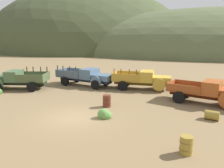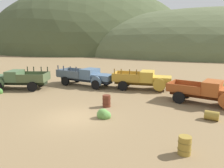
{
  "view_description": "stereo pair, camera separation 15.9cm",
  "coord_description": "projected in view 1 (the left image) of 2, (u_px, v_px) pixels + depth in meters",
  "views": [
    {
      "loc": [
        5.9,
        -12.62,
        5.18
      ],
      "look_at": [
        1.16,
        5.43,
        1.21
      ],
      "focal_mm": 35.19,
      "sensor_mm": 36.0,
      "label": 1
    },
    {
      "loc": [
        6.05,
        -12.58,
        5.18
      ],
      "look_at": [
        1.16,
        5.43,
        1.21
      ],
      "focal_mm": 35.19,
      "sensor_mm": 36.0,
      "label": 2
    }
  ],
  "objects": [
    {
      "name": "bush_lone_scrub",
      "position": [
        130.0,
        81.0,
        25.31
      ],
      "size": [
        0.98,
        0.85,
        0.76
      ],
      "color": "olive",
      "rests_on": "ground"
    },
    {
      "name": "ground_plane",
      "position": [
        74.0,
        118.0,
        14.48
      ],
      "size": [
        300.0,
        300.0,
        0.0
      ],
      "primitive_type": "plane",
      "color": "olive"
    },
    {
      "name": "truck_weathered_green",
      "position": [
        16.0,
        79.0,
        22.31
      ],
      "size": [
        5.93,
        3.47,
        2.16
      ],
      "rotation": [
        0.0,
        0.0,
        3.37
      ],
      "color": "#232B1B",
      "rests_on": "ground"
    },
    {
      "name": "truck_oxide_orange",
      "position": [
        210.0,
        92.0,
        17.22
      ],
      "size": [
        6.0,
        3.88,
        1.89
      ],
      "rotation": [
        0.0,
        0.0,
        -0.34
      ],
      "color": "#51220D",
      "rests_on": "ground"
    },
    {
      "name": "hill_far_right",
      "position": [
        91.0,
        49.0,
        101.37
      ],
      "size": [
        87.54,
        88.66,
        52.28
      ],
      "primitive_type": "ellipsoid",
      "color": "#424C2D",
      "rests_on": "ground"
    },
    {
      "name": "bush_back_edge",
      "position": [
        221.0,
        90.0,
        20.54
      ],
      "size": [
        1.37,
        1.15,
        1.31
      ],
      "color": "#3D702D",
      "rests_on": "ground"
    },
    {
      "name": "oil_drum_spare",
      "position": [
        186.0,
        145.0,
        9.87
      ],
      "size": [
        0.62,
        0.62,
        0.86
      ],
      "color": "olive",
      "rests_on": "ground"
    },
    {
      "name": "oil_drum_by_truck",
      "position": [
        107.0,
        101.0,
        16.64
      ],
      "size": [
        0.65,
        0.65,
        0.91
      ],
      "color": "#5B2819",
      "rests_on": "ground"
    },
    {
      "name": "hill_far_left",
      "position": [
        211.0,
        53.0,
        73.05
      ],
      "size": [
        110.5,
        59.69,
        28.91
      ],
      "primitive_type": "ellipsoid",
      "color": "#56603D",
      "rests_on": "ground"
    },
    {
      "name": "truck_chalk_blue",
      "position": [
        89.0,
        77.0,
        23.74
      ],
      "size": [
        6.81,
        3.58,
        2.16
      ],
      "rotation": [
        0.0,
        0.0,
        -0.24
      ],
      "color": "#262D39",
      "rests_on": "ground"
    },
    {
      "name": "bush_between_trucks",
      "position": [
        105.0,
        115.0,
        14.36
      ],
      "size": [
        0.95,
        0.73,
        0.8
      ],
      "color": "#5B8E42",
      "rests_on": "ground"
    },
    {
      "name": "truck_faded_yellow",
      "position": [
        145.0,
        79.0,
        22.2
      ],
      "size": [
        5.79,
        2.52,
        2.16
      ],
      "rotation": [
        0.0,
        0.0,
        0.0
      ],
      "color": "brown",
      "rests_on": "ground"
    },
    {
      "name": "oil_drum_tipped",
      "position": [
        212.0,
        115.0,
        14.04
      ],
      "size": [
        0.98,
        0.8,
        0.59
      ],
      "color": "olive",
      "rests_on": "ground"
    }
  ]
}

